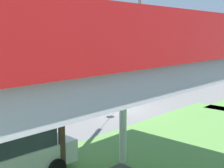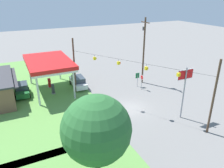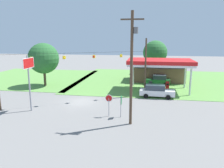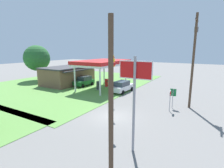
# 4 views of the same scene
# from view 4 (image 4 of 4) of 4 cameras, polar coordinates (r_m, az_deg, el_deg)

# --- Properties ---
(ground_plane) EXTENTS (160.00, 160.00, 0.00)m
(ground_plane) POSITION_cam_4_polar(r_m,az_deg,el_deg) (19.04, -0.00, -10.55)
(ground_plane) COLOR slate
(grass_verge_station_corner) EXTENTS (36.00, 28.00, 0.04)m
(grass_verge_station_corner) POSITION_cam_4_polar(r_m,az_deg,el_deg) (38.91, -12.08, 0.60)
(grass_verge_station_corner) COLOR #5B8E42
(grass_verge_station_corner) RESTS_ON ground
(gas_station_canopy) EXTENTS (10.37, 6.48, 5.14)m
(gas_station_canopy) POSITION_cam_4_polar(r_m,az_deg,el_deg) (31.44, -3.20, 6.83)
(gas_station_canopy) COLOR silver
(gas_station_canopy) RESTS_ON ground
(gas_station_store) EXTENTS (10.45, 6.95, 3.59)m
(gas_station_store) POSITION_cam_4_polar(r_m,az_deg,el_deg) (37.27, -14.11, 2.83)
(gas_station_store) COLOR brown
(gas_station_store) RESTS_ON ground
(fuel_pump_near) EXTENTS (0.71, 0.56, 1.57)m
(fuel_pump_near) POSITION_cam_4_polar(r_m,az_deg,el_deg) (30.87, -4.53, -0.58)
(fuel_pump_near) COLOR gray
(fuel_pump_near) RESTS_ON ground
(fuel_pump_far) EXTENTS (0.71, 0.56, 1.57)m
(fuel_pump_far) POSITION_cam_4_polar(r_m,az_deg,el_deg) (33.11, -1.81, 0.26)
(fuel_pump_far) COLOR gray
(fuel_pump_far) RESTS_ON ground
(car_at_pumps_front) EXTENTS (5.10, 2.25, 1.89)m
(car_at_pumps_front) POSITION_cam_4_polar(r_m,az_deg,el_deg) (29.32, 3.40, -0.77)
(car_at_pumps_front) COLOR white
(car_at_pumps_front) RESTS_ON ground
(car_at_pumps_rear) EXTENTS (4.40, 2.26, 1.90)m
(car_at_pumps_rear) POSITION_cam_4_polar(r_m,az_deg,el_deg) (34.58, -9.07, 0.97)
(car_at_pumps_rear) COLOR #1E602D
(car_at_pumps_rear) RESTS_ON ground
(stop_sign_roadside) EXTENTS (0.80, 0.08, 2.50)m
(stop_sign_roadside) POSITION_cam_4_polar(r_m,az_deg,el_deg) (21.11, 18.47, -3.76)
(stop_sign_roadside) COLOR #99999E
(stop_sign_roadside) RESTS_ON ground
(stop_sign_overhead) EXTENTS (0.22, 2.32, 6.66)m
(stop_sign_overhead) POSITION_cam_4_polar(r_m,az_deg,el_deg) (11.63, 7.46, -0.12)
(stop_sign_overhead) COLOR gray
(stop_sign_overhead) RESTS_ON ground
(route_sign) EXTENTS (0.10, 0.70, 2.40)m
(route_sign) POSITION_cam_4_polar(r_m,az_deg,el_deg) (22.44, 19.31, -3.21)
(route_sign) COLOR gray
(route_sign) RESTS_ON ground
(utility_pole_main) EXTENTS (2.20, 0.44, 11.11)m
(utility_pole_main) POSITION_cam_4_polar(r_m,az_deg,el_deg) (22.76, 25.08, 7.96)
(utility_pole_main) COLOR #4C3828
(utility_pole_main) RESTS_ON ground
(signal_span_gantry) EXTENTS (17.41, 10.24, 8.56)m
(signal_span_gantry) POSITION_cam_4_polar(r_m,az_deg,el_deg) (17.83, 0.03, 3.53)
(signal_span_gantry) COLOR #4C3828
(signal_span_gantry) RESTS_ON ground
(tree_behind_station) EXTENTS (5.76, 5.76, 7.97)m
(tree_behind_station) POSITION_cam_4_polar(r_m,az_deg,el_deg) (43.49, -23.32, 7.77)
(tree_behind_station) COLOR #4C3828
(tree_behind_station) RESTS_ON ground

